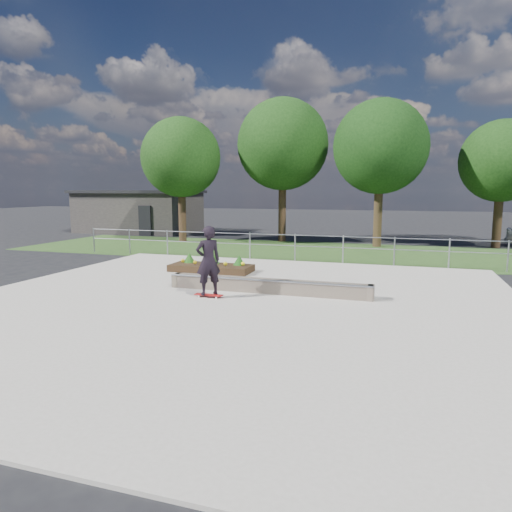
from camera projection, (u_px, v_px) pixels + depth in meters
The scene contains 12 objects.
ground at pixel (232, 304), 12.15m from camera, with size 120.00×120.00×0.00m, color black.
grass_verge at pixel (311, 251), 22.52m from camera, with size 30.00×8.00×0.02m, color #28441B.
concrete_slab at pixel (232, 303), 12.14m from camera, with size 15.00×15.00×0.06m, color #A8A195.
fence at pixel (295, 244), 19.11m from camera, with size 20.06×0.06×1.20m.
building at pixel (139, 211), 33.12m from camera, with size 8.40×5.40×3.00m.
tree_far_left at pixel (181, 158), 26.12m from camera, with size 4.55×4.55×7.15m.
tree_mid_left at pixel (283, 145), 26.24m from camera, with size 5.25×5.25×8.25m.
tree_mid_right at pixel (380, 147), 23.69m from camera, with size 4.90×4.90×7.70m.
tree_far_right at pixel (502, 161), 23.40m from camera, with size 4.20×4.20×6.60m.
grind_ledge at pixel (267, 286), 13.20m from camera, with size 6.00×0.44×0.43m.
planter_bed at pixel (212, 266), 16.73m from camera, with size 3.00×1.20×0.61m.
skateboarder at pixel (208, 261), 12.52m from camera, with size 0.82×0.80×1.99m.
Camera 1 is at (4.22, -11.08, 3.01)m, focal length 32.00 mm.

